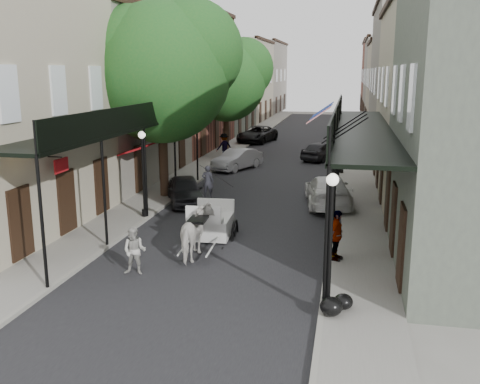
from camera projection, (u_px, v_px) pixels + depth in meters
The scene contains 24 objects.
ground at pixel (198, 276), 16.79m from camera, with size 140.00×140.00×0.00m, color gray.
road at pixel (280, 167), 35.89m from camera, with size 8.00×90.00×0.01m, color black.
sidewalk_left at pixel (208, 163), 36.85m from camera, with size 2.20×90.00×0.12m, color gray.
sidewalk_right at pixel (356, 169), 34.91m from camera, with size 2.20×90.00×0.12m, color gray.
building_row_left at pixel (196, 83), 45.95m from camera, with size 5.00×80.00×10.50m, color #A29A81.
building_row_right at pixel (404, 84), 42.61m from camera, with size 5.00×80.00×10.50m, color gray.
gallery_left at pixel (135, 123), 23.49m from camera, with size 2.20×18.05×4.88m.
gallery_right at pixel (358, 128), 21.62m from camera, with size 2.20×18.05×4.88m.
tree_near at pixel (170, 67), 25.88m from camera, with size 7.31×6.80×9.63m.
tree_far at pixel (231, 77), 39.42m from camera, with size 6.45×6.00×8.61m.
lamppost_right_near at pixel (330, 242), 13.62m from camera, with size 0.32×0.32×3.71m.
lamppost_left at pixel (143, 173), 22.86m from camera, with size 0.32×0.32×3.71m.
lamppost_right_far at pixel (342, 142), 32.73m from camera, with size 0.32×0.32×3.71m.
horse at pixel (197, 233), 18.28m from camera, with size 0.95×2.09×1.76m, color beige.
carriage at pixel (213, 206), 20.87m from camera, with size 1.91×2.67×2.95m.
pedestrian_walking at pixel (135, 251), 16.80m from camera, with size 0.76×0.59×1.56m, color #A4A39B.
pedestrian_sidewalk_left at pixel (224, 146), 38.03m from camera, with size 1.20×0.69×1.85m, color gray.
pedestrian_sidewalk_right at pixel (337, 235), 17.73m from camera, with size 1.00×0.42×1.71m, color gray.
car_left_near at pixel (185, 190), 25.86m from camera, with size 1.56×3.89×1.32m, color black.
car_left_mid at pixel (237, 159), 34.79m from camera, with size 1.42×4.08×1.34m, color #A7A7AC.
car_left_far at pixel (257, 134), 47.95m from camera, with size 2.42×5.25×1.46m, color black.
car_right_near at pixel (328, 191), 25.44m from camera, with size 2.00×4.93×1.43m, color silver.
car_right_far at pixel (322, 151), 38.36m from camera, with size 1.63×4.04×1.38m, color black.
trash_bags at pixel (336, 305), 13.93m from camera, with size 0.85×1.00×0.50m.
Camera 1 is at (4.44, -15.20, 6.32)m, focal length 40.00 mm.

